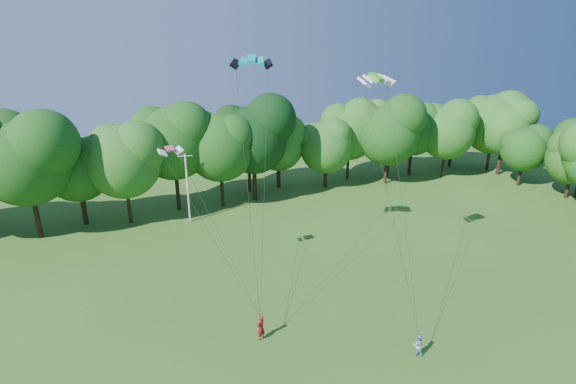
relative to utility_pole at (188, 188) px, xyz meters
name	(u,v)px	position (x,y,z in m)	size (l,w,h in m)	color
utility_pole	(188,188)	(0.00, 0.00, 0.00)	(1.57, 0.26, 7.85)	silver
kite_flyer_left	(261,327)	(0.27, -22.73, -3.10)	(0.69, 0.45, 1.88)	maroon
kite_flyer_right	(418,345)	(9.16, -28.34, -3.26)	(0.77, 0.60, 1.58)	#92A9CB
kite_teal	(252,59)	(3.17, -13.70, 14.19)	(3.41, 2.46, 0.59)	#05A29B
kite_green	(376,77)	(10.98, -18.92, 13.00)	(2.94, 1.61, 0.59)	green
kite_pink	(170,149)	(-3.52, -14.14, 7.94)	(1.92, 1.15, 0.31)	#C9386A
tree_back_center	(253,136)	(9.13, 3.91, 4.20)	(9.08, 9.08, 13.21)	black
tree_back_east	(391,124)	(30.55, 5.57, 3.86)	(8.71, 8.71, 12.67)	#311E13
tree_flank_east	(576,148)	(46.45, -11.28, 2.48)	(7.19, 7.19, 10.46)	#351F15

